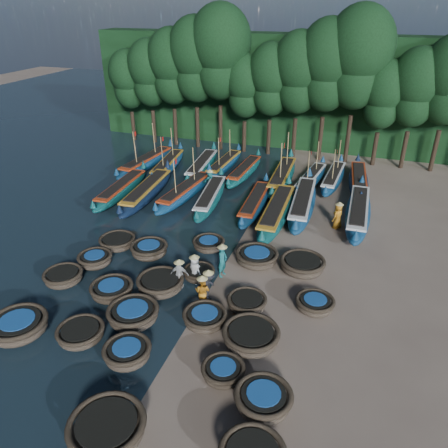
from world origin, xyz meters
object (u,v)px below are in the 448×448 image
(long_boat_15, at_px, (311,179))
(coracle_17, at_px, (199,273))
(long_boat_2, at_px, (147,191))
(fisherman_6, at_px, (338,215))
(long_boat_6, at_px, (276,212))
(long_boat_11, at_px, (202,166))
(long_boat_17, at_px, (358,181))
(fisherman_1, at_px, (222,259))
(coracle_23, at_px, (257,257))
(long_boat_3, at_px, (185,192))
(coracle_19, at_px, (315,304))
(coracle_12, at_px, (133,314))
(coracle_9, at_px, (263,400))
(coracle_8, at_px, (223,371))
(long_boat_5, at_px, (255,203))
(long_boat_13, at_px, (244,171))
(coracle_18, at_px, (247,303))
(long_boat_10, at_px, (168,165))
(coracle_3, at_px, (107,429))
(fisherman_5, at_px, (210,180))
(coracle_22, at_px, (209,244))
(fisherman_0, at_px, (195,268))
(long_boat_14, at_px, (282,176))
(coracle_13, at_px, (205,318))
(coracle_24, at_px, (303,265))
(fisherman_3, at_px, (209,286))
(coracle_14, at_px, (251,336))
(coracle_5, at_px, (18,326))
(coracle_16, at_px, (160,284))
(long_boat_1, at_px, (121,189))
(long_boat_16, at_px, (333,178))
(coracle_20, at_px, (117,242))
(long_boat_8, at_px, (358,212))
(coracle_7, at_px, (127,353))
(fisherman_2, at_px, (203,291))
(coracle_10, at_px, (63,277))
(fisherman_4, at_px, (180,273))
(coracle_21, at_px, (149,250))
(long_boat_4, at_px, (210,197))
(coracle_11, at_px, (112,290))
(coracle_6, at_px, (81,333))

(long_boat_15, bearing_deg, coracle_17, -96.26)
(long_boat_2, relative_size, fisherman_6, 4.69)
(long_boat_6, distance_m, long_boat_11, 10.09)
(long_boat_17, height_order, fisherman_1, fisherman_1)
(coracle_23, distance_m, long_boat_17, 13.58)
(coracle_17, xyz_separation_m, long_boat_3, (-4.60, 9.04, 0.19))
(coracle_19, bearing_deg, coracle_12, -155.60)
(coracle_9, height_order, coracle_23, coracle_9)
(coracle_8, bearing_deg, long_boat_5, 100.50)
(long_boat_11, xyz_separation_m, long_boat_13, (3.59, 0.12, -0.05))
(coracle_18, relative_size, long_boat_10, 0.24)
(coracle_3, bearing_deg, fisherman_5, 101.10)
(coracle_22, xyz_separation_m, fisherman_0, (0.48, -3.27, 0.48))
(long_boat_2, distance_m, long_boat_10, 5.71)
(long_boat_14, bearing_deg, long_boat_5, -100.09)
(coracle_12, relative_size, long_boat_17, 0.33)
(coracle_22, height_order, long_boat_3, long_boat_3)
(coracle_13, distance_m, fisherman_5, 15.10)
(long_boat_14, bearing_deg, long_boat_11, 175.56)
(coracle_13, distance_m, coracle_18, 2.19)
(coracle_24, xyz_separation_m, long_boat_14, (-3.57, 11.74, 0.12))
(fisherman_3, bearing_deg, long_boat_15, -9.21)
(coracle_14, height_order, long_boat_5, long_boat_5)
(coracle_8, bearing_deg, coracle_5, -176.91)
(coracle_16, distance_m, long_boat_13, 16.03)
(long_boat_1, height_order, long_boat_16, long_boat_16)
(coracle_22, distance_m, long_boat_17, 14.31)
(coracle_20, bearing_deg, long_boat_17, 47.52)
(long_boat_8, distance_m, fisherman_3, 12.53)
(coracle_7, height_order, fisherman_2, fisherman_2)
(coracle_10, xyz_separation_m, fisherman_4, (5.68, 1.56, 0.44))
(long_boat_3, bearing_deg, fisherman_0, -58.58)
(coracle_7, height_order, long_boat_10, long_boat_10)
(coracle_8, distance_m, fisherman_4, 6.26)
(long_boat_13, xyz_separation_m, fisherman_0, (1.73, -14.81, 0.34))
(coracle_14, distance_m, coracle_22, 7.96)
(coracle_5, height_order, coracle_12, coracle_5)
(long_boat_5, distance_m, long_boat_10, 10.05)
(coracle_17, bearing_deg, coracle_21, 161.17)
(coracle_7, xyz_separation_m, long_boat_3, (-4.02, 15.20, 0.11))
(coracle_12, height_order, long_boat_4, long_boat_4)
(coracle_21, relative_size, fisherman_3, 1.15)
(long_boat_1, xyz_separation_m, fisherman_1, (10.18, -7.29, 0.44))
(coracle_3, bearing_deg, long_boat_11, 104.04)
(coracle_14, xyz_separation_m, long_boat_3, (-8.38, 12.77, 0.09))
(coracle_14, relative_size, fisherman_0, 1.37)
(coracle_11, distance_m, long_boat_5, 12.20)
(coracle_14, height_order, fisherman_0, fisherman_0)
(long_boat_3, bearing_deg, fisherman_4, -62.60)
(coracle_6, height_order, fisherman_1, fisherman_1)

